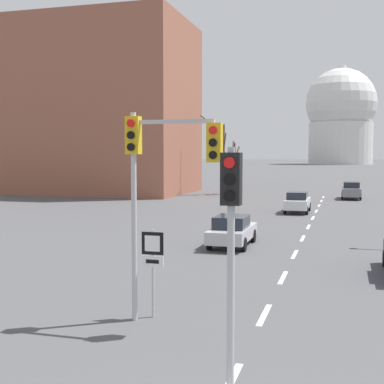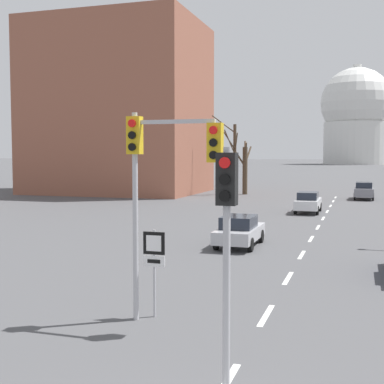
# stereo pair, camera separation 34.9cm
# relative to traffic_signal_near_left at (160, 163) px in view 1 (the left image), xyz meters

# --- Properties ---
(lane_stripe_0) EXTENTS (0.16, 2.00, 0.01)m
(lane_stripe_0) POSITION_rel_traffic_signal_near_left_xyz_m (2.46, -3.12, -4.09)
(lane_stripe_0) COLOR silver
(lane_stripe_0) RESTS_ON ground_plane
(lane_stripe_1) EXTENTS (0.16, 2.00, 0.01)m
(lane_stripe_1) POSITION_rel_traffic_signal_near_left_xyz_m (2.46, 1.38, -4.09)
(lane_stripe_1) COLOR silver
(lane_stripe_1) RESTS_ON ground_plane
(lane_stripe_2) EXTENTS (0.16, 2.00, 0.01)m
(lane_stripe_2) POSITION_rel_traffic_signal_near_left_xyz_m (2.46, 5.88, -4.09)
(lane_stripe_2) COLOR silver
(lane_stripe_2) RESTS_ON ground_plane
(lane_stripe_3) EXTENTS (0.16, 2.00, 0.01)m
(lane_stripe_3) POSITION_rel_traffic_signal_near_left_xyz_m (2.46, 10.38, -4.09)
(lane_stripe_3) COLOR silver
(lane_stripe_3) RESTS_ON ground_plane
(lane_stripe_4) EXTENTS (0.16, 2.00, 0.01)m
(lane_stripe_4) POSITION_rel_traffic_signal_near_left_xyz_m (2.46, 14.88, -4.09)
(lane_stripe_4) COLOR silver
(lane_stripe_4) RESTS_ON ground_plane
(lane_stripe_5) EXTENTS (0.16, 2.00, 0.01)m
(lane_stripe_5) POSITION_rel_traffic_signal_near_left_xyz_m (2.46, 19.38, -4.09)
(lane_stripe_5) COLOR silver
(lane_stripe_5) RESTS_ON ground_plane
(lane_stripe_6) EXTENTS (0.16, 2.00, 0.01)m
(lane_stripe_6) POSITION_rel_traffic_signal_near_left_xyz_m (2.46, 23.88, -4.09)
(lane_stripe_6) COLOR silver
(lane_stripe_6) RESTS_ON ground_plane
(lane_stripe_7) EXTENTS (0.16, 2.00, 0.01)m
(lane_stripe_7) POSITION_rel_traffic_signal_near_left_xyz_m (2.46, 28.38, -4.09)
(lane_stripe_7) COLOR silver
(lane_stripe_7) RESTS_ON ground_plane
(lane_stripe_8) EXTENTS (0.16, 2.00, 0.01)m
(lane_stripe_8) POSITION_rel_traffic_signal_near_left_xyz_m (2.46, 32.88, -4.09)
(lane_stripe_8) COLOR silver
(lane_stripe_8) RESTS_ON ground_plane
(lane_stripe_9) EXTENTS (0.16, 2.00, 0.01)m
(lane_stripe_9) POSITION_rel_traffic_signal_near_left_xyz_m (2.46, 37.38, -4.09)
(lane_stripe_9) COLOR silver
(lane_stripe_9) RESTS_ON ground_plane
(lane_stripe_10) EXTENTS (0.16, 2.00, 0.01)m
(lane_stripe_10) POSITION_rel_traffic_signal_near_left_xyz_m (2.46, 41.88, -4.09)
(lane_stripe_10) COLOR silver
(lane_stripe_10) RESTS_ON ground_plane
(traffic_signal_near_left) EXTENTS (2.49, 0.34, 5.38)m
(traffic_signal_near_left) POSITION_rel_traffic_signal_near_left_xyz_m (0.00, 0.00, 0.00)
(traffic_signal_near_left) COLOR #B2B2B7
(traffic_signal_near_left) RESTS_ON ground_plane
(traffic_signal_centre_tall) EXTENTS (0.36, 0.34, 4.46)m
(traffic_signal_centre_tall) POSITION_rel_traffic_signal_near_left_xyz_m (2.48, -3.18, -0.97)
(traffic_signal_centre_tall) COLOR #B2B2B7
(traffic_signal_centre_tall) RESTS_ON ground_plane
(route_sign_post) EXTENTS (0.60, 0.08, 2.33)m
(route_sign_post) POSITION_rel_traffic_signal_near_left_xyz_m (-0.36, 0.36, -2.52)
(route_sign_post) COLOR #B2B2B7
(route_sign_post) RESTS_ON ground_plane
(sedan_near_left) EXTENTS (1.79, 4.36, 1.64)m
(sedan_near_left) POSITION_rel_traffic_signal_near_left_xyz_m (5.10, 40.32, -3.25)
(sedan_near_left) COLOR slate
(sedan_near_left) RESTS_ON ground_plane
(sedan_mid_centre) EXTENTS (1.72, 4.24, 1.54)m
(sedan_mid_centre) POSITION_rel_traffic_signal_near_left_xyz_m (1.16, 27.05, -3.30)
(sedan_mid_centre) COLOR silver
(sedan_mid_centre) RESTS_ON ground_plane
(sedan_far_left) EXTENTS (1.76, 4.15, 1.45)m
(sedan_far_left) POSITION_rel_traffic_signal_near_left_xyz_m (-0.56, 11.69, -3.35)
(sedan_far_left) COLOR #B7B7BC
(sedan_far_left) RESTS_ON ground_plane
(bare_tree_left_near) EXTENTS (2.88, 1.87, 8.36)m
(bare_tree_left_near) POSITION_rel_traffic_signal_near_left_xyz_m (-8.04, 42.61, -0.03)
(bare_tree_left_near) COLOR #473828
(bare_tree_left_near) RESTS_ON ground_plane
(bare_tree_left_far) EXTENTS (1.72, 2.87, 5.73)m
(bare_tree_left_far) POSITION_rel_traffic_signal_near_left_xyz_m (-6.97, 43.21, -1.25)
(bare_tree_left_far) COLOR #473828
(bare_tree_left_far) RESTS_ON ground_plane
(capitol_dome) EXTENTS (28.15, 28.15, 39.76)m
(capitol_dome) POSITION_rel_traffic_signal_near_left_xyz_m (2.46, 213.56, 15.27)
(capitol_dome) COLOR silver
(capitol_dome) RESTS_ON ground_plane
(apartment_block_left) EXTENTS (18.00, 14.00, 18.62)m
(apartment_block_left) POSITION_rel_traffic_signal_near_left_xyz_m (-20.97, 41.94, 5.22)
(apartment_block_left) COLOR #935642
(apartment_block_left) RESTS_ON ground_plane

